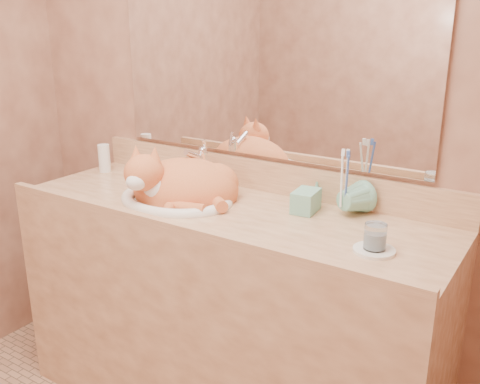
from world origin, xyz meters
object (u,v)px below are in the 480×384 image
Objects in this scene: vanity_counter at (225,314)px; toothbrush_cup at (343,203)px; sink_basin at (176,183)px; cat at (180,182)px; soap_dispenser at (300,193)px; water_glass at (375,237)px.

vanity_counter is 14.07× the size of toothbrush_cup.
sink_basin is 3.80× the size of toothbrush_cup.
vanity_counter is 3.94× the size of cat.
toothbrush_cup is at bearing 21.05° from vanity_counter.
vanity_counter is 0.58m from soap_dispenser.
toothbrush_cup is 1.50× the size of water_glass.
soap_dispenser reaches higher than water_glass.
sink_basin is 0.47m from soap_dispenser.
cat is (-0.19, -0.00, 0.49)m from vanity_counter.
toothbrush_cup is (0.39, 0.15, 0.48)m from vanity_counter.
cat is 2.37× the size of soap_dispenser.
soap_dispenser is at bearing 17.03° from sink_basin.
cat is at bearing -165.55° from toothbrush_cup.
water_glass is (0.19, -0.22, -0.00)m from toothbrush_cup.
soap_dispenser is 0.35m from water_glass.
sink_basin is 2.53× the size of soap_dispenser.
soap_dispenser reaches higher than vanity_counter.
cat reaches higher than water_glass.
cat is 5.37× the size of water_glass.
cat is at bearing 175.11° from water_glass.
vanity_counter is 9.34× the size of soap_dispenser.
water_glass is (0.57, -0.07, 0.47)m from vanity_counter.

